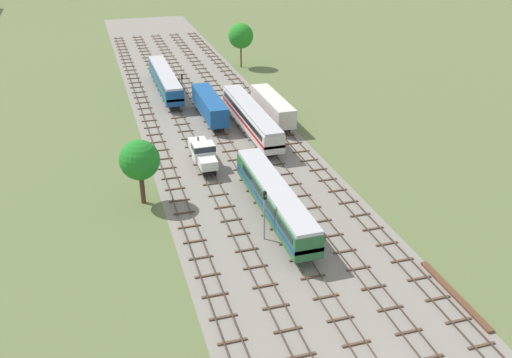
{
  "coord_description": "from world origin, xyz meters",
  "views": [
    {
      "loc": [
        -17.18,
        -25.38,
        31.12
      ],
      "look_at": [
        0.0,
        31.49,
        1.5
      ],
      "focal_mm": 39.67,
      "sensor_mm": 36.0,
      "label": 1
    }
  ],
  "objects": [
    {
      "name": "track_left",
      "position": [
        -4.59,
        57.0,
        0.14
      ],
      "size": [
        2.4,
        126.0,
        0.29
      ],
      "color": "#47382D",
      "rests_on": "ground"
    },
    {
      "name": "shunter_loco_left_near",
      "position": [
        -4.59,
        39.76,
        2.01
      ],
      "size": [
        2.74,
        8.46,
        3.1
      ],
      "color": "white",
      "rests_on": "ground"
    },
    {
      "name": "signal_post_nearest",
      "position": [
        -2.29,
        67.24,
        2.96
      ],
      "size": [
        0.28,
        0.47,
        4.6
      ],
      "color": "gray",
      "rests_on": "ground"
    },
    {
      "name": "signal_post_near",
      "position": [
        -2.29,
        20.97,
        3.55
      ],
      "size": [
        0.28,
        0.47,
        5.62
      ],
      "color": "gray",
      "rests_on": "ground"
    },
    {
      "name": "freight_boxcar_centre_right_midfar",
      "position": [
        9.18,
        53.1,
        2.45
      ],
      "size": [
        2.87,
        14.0,
        3.6
      ],
      "color": "beige",
      "rests_on": "ground"
    },
    {
      "name": "freight_boxcar_centre_left_far",
      "position": [
        0.01,
        56.38,
        2.45
      ],
      "size": [
        2.87,
        14.0,
        3.6
      ],
      "color": "#194C8C",
      "rests_on": "ground"
    },
    {
      "name": "spare_rail_bundle",
      "position": [
        10.86,
        7.5,
        0.12
      ],
      "size": [
        0.6,
        10.0,
        0.24
      ],
      "primitive_type": "cube",
      "color": "brown",
      "rests_on": "ground"
    },
    {
      "name": "lineside_tree_0",
      "position": [
        12.84,
        84.54,
        6.36
      ],
      "size": [
        5.01,
        5.01,
        8.88
      ],
      "color": "#4C331E",
      "rests_on": "ground"
    },
    {
      "name": "ballast_bed",
      "position": [
        0.0,
        56.0,
        0.0
      ],
      "size": [
        22.35,
        176.0,
        0.01
      ],
      "primitive_type": "cube",
      "color": "gray",
      "rests_on": "ground"
    },
    {
      "name": "ground_plane",
      "position": [
        0.0,
        56.0,
        0.0
      ],
      "size": [
        480.0,
        480.0,
        0.0
      ],
      "primitive_type": "plane",
      "color": "#5B6B3D"
    },
    {
      "name": "track_centre_right",
      "position": [
        9.18,
        57.0,
        0.14
      ],
      "size": [
        2.4,
        126.0,
        0.29
      ],
      "color": "#47382D",
      "rests_on": "ground"
    },
    {
      "name": "track_centre_left",
      "position": [
        0.0,
        57.0,
        0.14
      ],
      "size": [
        2.4,
        126.0,
        0.29
      ],
      "color": "#47382D",
      "rests_on": "ground"
    },
    {
      "name": "track_centre",
      "position": [
        4.59,
        57.0,
        0.14
      ],
      "size": [
        2.4,
        126.0,
        0.29
      ],
      "color": "#47382D",
      "rests_on": "ground"
    },
    {
      "name": "passenger_coach_left_farther",
      "position": [
        -4.59,
        71.7,
        2.61
      ],
      "size": [
        2.96,
        22.0,
        3.8
      ],
      "color": "#194C8C",
      "rests_on": "ground"
    },
    {
      "name": "lineside_tree_1",
      "position": [
        -13.12,
        32.32,
        5.3
      ],
      "size": [
        4.5,
        4.5,
        7.59
      ],
      "color": "#4C331E",
      "rests_on": "ground"
    },
    {
      "name": "passenger_coach_centre_mid",
      "position": [
        4.59,
        49.24,
        2.61
      ],
      "size": [
        2.96,
        22.0,
        3.8
      ],
      "color": "beige",
      "rests_on": "ground"
    },
    {
      "name": "diesel_railcar_centre_left_nearest",
      "position": [
        0.0,
        24.52,
        2.6
      ],
      "size": [
        2.96,
        20.5,
        3.8
      ],
      "color": "#286638",
      "rests_on": "ground"
    },
    {
      "name": "track_far_left",
      "position": [
        -9.18,
        57.0,
        0.14
      ],
      "size": [
        2.4,
        126.0,
        0.29
      ],
      "color": "#47382D",
      "rests_on": "ground"
    }
  ]
}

